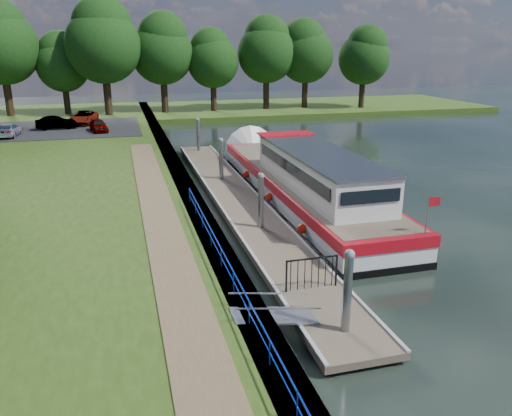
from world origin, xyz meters
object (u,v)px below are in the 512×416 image
object	(u,v)px
car_a	(99,125)
car_b	(56,123)
barge	(298,180)
pontoon	(238,203)
car_c	(9,130)
car_d	(84,118)

from	to	relation	value
car_a	car_b	bearing A→B (deg)	136.85
barge	car_a	distance (m)	24.51
pontoon	car_c	xyz separation A→B (m)	(-15.07, 21.60, 1.21)
pontoon	car_c	world-z (taller)	car_c
barge	car_c	bearing A→B (deg)	131.56
car_a	car_b	world-z (taller)	car_b
pontoon	barge	world-z (taller)	barge
barge	car_b	distance (m)	28.49
pontoon	car_b	bearing A→B (deg)	115.05
car_c	pontoon	bearing A→B (deg)	129.37
pontoon	car_c	size ratio (longest dim) A/B	7.79
pontoon	car_b	world-z (taller)	car_b
car_c	car_d	world-z (taller)	car_d
car_d	pontoon	bearing A→B (deg)	-60.31
barge	car_d	world-z (taller)	barge
car_b	car_c	size ratio (longest dim) A/B	0.94
car_a	car_d	xyz separation A→B (m)	(-1.53, 5.03, 0.08)
car_b	car_d	bearing A→B (deg)	-49.34
barge	car_d	bearing A→B (deg)	115.62
barge	car_c	world-z (taller)	barge
car_c	car_d	bearing A→B (deg)	-131.11
car_a	car_b	xyz separation A→B (m)	(-3.83, 2.39, 0.05)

